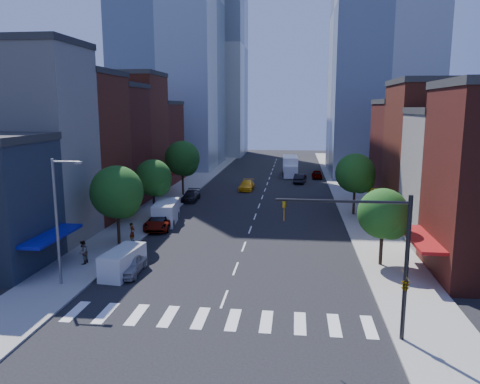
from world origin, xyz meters
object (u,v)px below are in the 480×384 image
at_px(cargo_van_near, 122,262).
at_px(box_truck, 290,167).
at_px(parked_car_front, 130,264).
at_px(cargo_van_far, 166,213).
at_px(pedestrian_far, 83,252).
at_px(parked_car_rear, 191,196).
at_px(pedestrian_near, 132,232).
at_px(traffic_car_oncoming, 300,178).
at_px(traffic_car_far, 317,174).
at_px(parked_car_third, 160,222).
at_px(parked_car_second, 159,223).
at_px(taxi, 247,185).

xyz_separation_m(cargo_van_near, box_truck, (12.07, 53.83, 0.71)).
bearing_deg(parked_car_front, cargo_van_far, 92.36).
distance_m(parked_car_front, pedestrian_far, 4.55).
xyz_separation_m(parked_car_rear, pedestrian_near, (-1.00, -20.44, 0.36)).
height_order(traffic_car_oncoming, traffic_car_far, traffic_car_oncoming).
distance_m(parked_car_front, parked_car_third, 13.40).
xyz_separation_m(parked_car_third, cargo_van_near, (1.08, -13.64, 0.21)).
distance_m(parked_car_second, pedestrian_near, 5.33).
relative_size(traffic_car_oncoming, pedestrian_near, 2.63).
bearing_deg(traffic_car_far, pedestrian_near, 65.96).
height_order(parked_car_rear, pedestrian_near, pedestrian_near).
height_order(traffic_car_far, box_truck, box_truck).
xyz_separation_m(cargo_van_far, traffic_car_oncoming, (14.91, 29.61, -0.39)).
height_order(parked_car_front, traffic_car_oncoming, traffic_car_oncoming).
xyz_separation_m(parked_car_rear, pedestrian_far, (-2.81, -26.96, 0.41)).
bearing_deg(parked_car_third, traffic_car_far, 60.66).
height_order(cargo_van_far, traffic_car_oncoming, cargo_van_far).
bearing_deg(traffic_car_oncoming, box_truck, -70.20).
relative_size(pedestrian_near, pedestrian_far, 0.95).
bearing_deg(parked_car_third, parked_car_second, -93.78).
height_order(cargo_van_far, pedestrian_near, cargo_van_far).
bearing_deg(parked_car_rear, box_truck, 61.93).
distance_m(cargo_van_near, traffic_car_oncoming, 47.70).
height_order(taxi, traffic_car_oncoming, traffic_car_oncoming).
height_order(traffic_car_oncoming, box_truck, box_truck).
distance_m(parked_car_rear, pedestrian_near, 20.47).
distance_m(parked_car_third, cargo_van_far, 2.43).
xyz_separation_m(traffic_car_far, pedestrian_near, (-19.00, -43.14, 0.32)).
xyz_separation_m(cargo_van_near, cargo_van_far, (-1.07, 16.03, 0.20)).
xyz_separation_m(traffic_car_far, pedestrian_far, (-20.81, -49.66, 0.36)).
relative_size(parked_car_front, traffic_car_far, 1.03).
distance_m(cargo_van_near, box_truck, 55.17).
bearing_deg(taxi, parked_car_rear, -125.04).
distance_m(parked_car_front, cargo_van_far, 15.79).
height_order(parked_car_second, traffic_car_far, traffic_car_far).
distance_m(parked_car_front, traffic_car_far, 53.53).
relative_size(taxi, traffic_car_oncoming, 1.06).
bearing_deg(traffic_car_oncoming, traffic_car_far, -111.10).
relative_size(taxi, pedestrian_near, 2.78).
height_order(parked_car_front, parked_car_rear, parked_car_front).
relative_size(cargo_van_near, pedestrian_near, 2.62).
xyz_separation_m(parked_car_second, cargo_van_near, (1.08, -13.34, 0.29)).
height_order(parked_car_second, parked_car_third, parked_car_third).
bearing_deg(cargo_van_far, parked_car_third, -96.59).
bearing_deg(parked_car_front, taxi, 78.92).
height_order(traffic_car_oncoming, pedestrian_near, pedestrian_near).
distance_m(parked_car_rear, traffic_car_far, 28.97).
distance_m(parked_car_rear, cargo_van_far, 12.54).
distance_m(parked_car_front, box_truck, 54.76).
height_order(parked_car_front, pedestrian_near, pedestrian_near).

